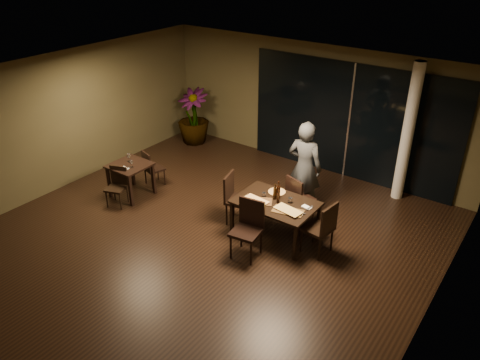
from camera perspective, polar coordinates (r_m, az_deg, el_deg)
name	(u,v)px	position (r m, az deg, el deg)	size (l,w,h in m)	color
ground	(208,237)	(9.07, -3.91, -6.95)	(8.00, 8.00, 0.00)	black
wall_back	(313,106)	(11.45, 8.91, 8.88)	(8.00, 0.10, 3.00)	#443D24
wall_left	(64,120)	(11.16, -20.62, 6.88)	(0.10, 8.00, 3.00)	#443D24
wall_right	(442,247)	(6.80, 23.36, -7.47)	(0.10, 8.00, 3.00)	#443D24
ceiling	(202,83)	(7.75, -4.64, 11.68)	(8.00, 8.00, 0.04)	white
window_panel	(350,122)	(11.04, 13.24, 6.91)	(5.00, 0.06, 2.70)	black
column	(408,134)	(10.30, 19.75, 5.34)	(0.24, 0.24, 3.00)	silver
main_table	(276,205)	(8.76, 4.36, -3.08)	(1.50, 1.00, 0.75)	black
side_table	(130,170)	(10.42, -13.24, 1.23)	(0.80, 0.80, 0.75)	black
chair_main_far	(298,197)	(9.31, 7.07, -2.06)	(0.58, 0.58, 0.99)	black
chair_main_near	(248,225)	(8.31, 1.04, -5.54)	(0.55, 0.55, 1.06)	black
chair_main_left	(235,196)	(9.23, -0.63, -1.93)	(0.59, 0.59, 1.04)	black
chair_main_right	(322,226)	(8.44, 10.00, -5.57)	(0.54, 0.54, 1.04)	black
chair_side_far	(151,167)	(10.80, -10.79, 1.61)	(0.49, 0.49, 0.85)	black
chair_side_near	(118,184)	(10.23, -14.71, -0.45)	(0.50, 0.50, 0.84)	black
diner	(305,168)	(9.52, 7.87, 1.51)	(0.67, 0.44, 1.97)	#2E3134
potted_plant	(193,116)	(12.88, -5.72, 7.72)	(0.82, 0.82, 1.51)	#224A18
pizza_board_left	(256,201)	(8.70, 1.95, -2.59)	(0.60, 0.30, 0.01)	#422A15
pizza_board_right	(288,211)	(8.44, 5.87, -3.79)	(0.56, 0.28, 0.01)	#4D3519
oblong_pizza_left	(256,200)	(8.70, 1.95, -2.50)	(0.47, 0.21, 0.02)	maroon
oblong_pizza_right	(288,210)	(8.43, 5.87, -3.70)	(0.49, 0.23, 0.02)	maroon
round_pizza	(277,192)	(9.03, 4.51, -1.47)	(0.33, 0.33, 0.01)	#B43B14
bottle_a	(275,192)	(8.73, 4.29, -1.42)	(0.07, 0.07, 0.31)	black
bottle_b	(278,197)	(8.64, 4.67, -2.05)	(0.05, 0.05, 0.25)	black
bottle_c	(278,190)	(8.76, 4.70, -1.22)	(0.08, 0.08, 0.35)	black
tumbler_left	(264,195)	(8.85, 2.95, -1.79)	(0.07, 0.07, 0.09)	white
tumbler_right	(290,200)	(8.70, 6.14, -2.45)	(0.08, 0.08, 0.10)	white
napkin_near	(298,214)	(8.38, 7.05, -4.12)	(0.18, 0.10, 0.01)	white
napkin_far	(307,207)	(8.60, 8.13, -3.30)	(0.18, 0.10, 0.01)	white
wine_glass_a	(129,158)	(10.46, -13.39, 2.66)	(0.08, 0.08, 0.18)	white
wine_glass_b	(132,164)	(10.21, -13.09, 1.96)	(0.07, 0.07, 0.16)	white
side_napkin	(125,168)	(10.21, -13.89, 1.41)	(0.18, 0.11, 0.01)	white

